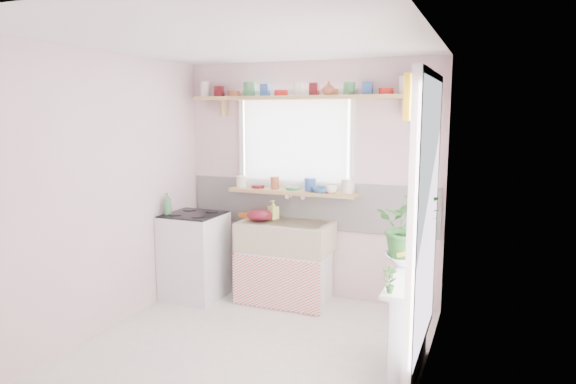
% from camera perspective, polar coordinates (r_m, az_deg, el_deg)
% --- Properties ---
extents(room, '(3.20, 3.20, 3.20)m').
position_cam_1_polar(room, '(4.55, 7.12, 1.19)').
color(room, white).
rests_on(room, ground).
extents(sink_unit, '(0.95, 0.65, 1.11)m').
position_cam_1_polar(sink_unit, '(5.40, -0.27, -7.71)').
color(sink_unit, white).
rests_on(sink_unit, ground).
extents(cooker, '(0.58, 0.58, 0.93)m').
position_cam_1_polar(cooker, '(5.61, -10.32, -6.93)').
color(cooker, white).
rests_on(cooker, ground).
extents(radiator_ledge, '(0.22, 0.95, 0.78)m').
position_cam_1_polar(radiator_ledge, '(4.05, 13.37, -14.25)').
color(radiator_ledge, white).
rests_on(radiator_ledge, ground).
extents(windowsill, '(1.40, 0.22, 0.04)m').
position_cam_1_polar(windowsill, '(5.42, 0.47, 0.01)').
color(windowsill, tan).
rests_on(windowsill, room).
extents(pine_shelf, '(2.52, 0.24, 0.04)m').
position_cam_1_polar(pine_shelf, '(5.29, 1.98, 10.45)').
color(pine_shelf, tan).
rests_on(pine_shelf, room).
extents(shelf_crockery, '(2.47, 0.11, 0.12)m').
position_cam_1_polar(shelf_crockery, '(5.29, 1.99, 11.26)').
color(shelf_crockery, silver).
rests_on(shelf_crockery, pine_shelf).
extents(sill_crockery, '(1.35, 0.11, 0.12)m').
position_cam_1_polar(sill_crockery, '(5.41, 0.30, 0.81)').
color(sill_crockery, silver).
rests_on(sill_crockery, windowsill).
extents(dish_tray, '(0.43, 0.38, 0.04)m').
position_cam_1_polar(dish_tray, '(5.56, -3.34, -2.62)').
color(dish_tray, orange).
rests_on(dish_tray, sink_unit).
extents(colander, '(0.27, 0.27, 0.12)m').
position_cam_1_polar(colander, '(5.37, -3.17, -2.57)').
color(colander, '#5D0F1E').
rests_on(colander, sink_unit).
extents(jade_plant, '(0.57, 0.51, 0.57)m').
position_cam_1_polar(jade_plant, '(4.24, 13.34, -3.77)').
color(jade_plant, '#2C6428').
rests_on(jade_plant, radiator_ledge).
extents(fruit_bowl, '(0.44, 0.44, 0.08)m').
position_cam_1_polar(fruit_bowl, '(4.21, 13.02, -7.31)').
color(fruit_bowl, white).
rests_on(fruit_bowl, radiator_ledge).
extents(herb_pot, '(0.10, 0.08, 0.18)m').
position_cam_1_polar(herb_pot, '(3.53, 11.21, -9.54)').
color(herb_pot, '#316227').
rests_on(herb_pot, radiator_ledge).
extents(soap_bottle_sink, '(0.12, 0.12, 0.20)m').
position_cam_1_polar(soap_bottle_sink, '(5.45, -1.65, -1.96)').
color(soap_bottle_sink, '#D5DD62').
rests_on(soap_bottle_sink, sink_unit).
extents(sill_cup, '(0.13, 0.13, 0.09)m').
position_cam_1_polar(sill_cup, '(5.20, 4.83, 0.35)').
color(sill_cup, white).
rests_on(sill_cup, windowsill).
extents(sill_bowl, '(0.23, 0.23, 0.05)m').
position_cam_1_polar(sill_bowl, '(5.24, 3.66, 0.22)').
color(sill_bowl, teal).
rests_on(sill_bowl, windowsill).
extents(shelf_vase, '(0.17, 0.17, 0.13)m').
position_cam_1_polar(shelf_vase, '(5.15, 4.54, 11.44)').
color(shelf_vase, brown).
rests_on(shelf_vase, pine_shelf).
extents(cooker_bottle, '(0.09, 0.09, 0.23)m').
position_cam_1_polar(cooker_bottle, '(5.48, -13.25, -1.27)').
color(cooker_bottle, '#438751').
rests_on(cooker_bottle, cooker).
extents(fruit, '(0.20, 0.14, 0.10)m').
position_cam_1_polar(fruit, '(4.20, 13.14, -6.48)').
color(fruit, orange).
rests_on(fruit, fruit_bowl).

